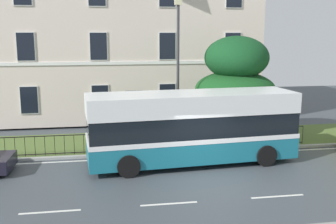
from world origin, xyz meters
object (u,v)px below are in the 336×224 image
Objects in this scene: evergreen_tree at (236,93)px; street_lamp_post at (178,63)px; georgian_townhouse at (127,28)px; single_decker_bus at (192,127)px.

street_lamp_post reaches higher than evergreen_tree.
georgian_townhouse is 2.33× the size of street_lamp_post.
evergreen_tree is 0.59× the size of single_decker_bus.
single_decker_bus is (1.98, -13.21, -4.57)m from georgian_townhouse.
evergreen_tree is (5.26, -9.54, -3.65)m from georgian_townhouse.
single_decker_bus is at bearing -87.79° from street_lamp_post.
evergreen_tree is at bearing 12.41° from street_lamp_post.
georgian_townhouse reaches higher than street_lamp_post.
street_lamp_post is at bearing -167.59° from evergreen_tree.
georgian_townhouse is 10.63m from street_lamp_post.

